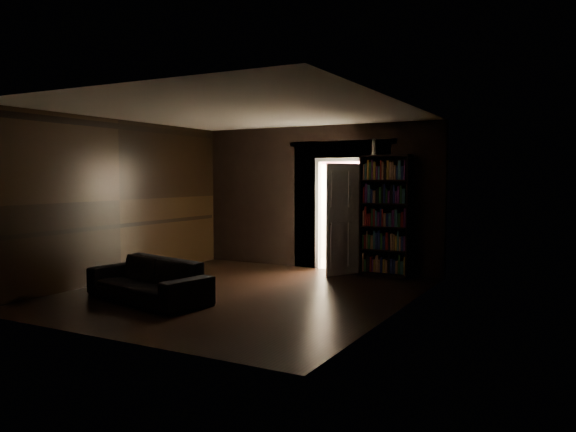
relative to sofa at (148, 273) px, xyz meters
name	(u,v)px	position (x,y,z in m)	size (l,w,h in m)	color
ground	(240,294)	(0.93, 1.03, -0.40)	(5.50, 5.50, 0.00)	black
room_walls	(274,184)	(0.92, 2.10, 1.28)	(5.02, 5.61, 2.84)	black
kitchen_alcove	(361,205)	(1.43, 4.90, 0.81)	(2.20, 1.80, 2.60)	#BAB5A2
sofa	(148,273)	(0.00, 0.00, 0.00)	(2.07, 0.90, 0.80)	black
bookshelf	(385,216)	(2.40, 3.58, 0.70)	(0.90, 0.32, 2.20)	black
refrigerator	(391,224)	(2.03, 5.06, 0.43)	(0.74, 0.68, 1.65)	white
door	(345,219)	(1.70, 3.39, 0.63)	(0.85, 0.05, 2.05)	white
figurine	(374,147)	(2.17, 3.56, 1.95)	(0.10, 0.10, 0.29)	white
bottles	(387,178)	(1.97, 4.98, 1.38)	(0.65, 0.08, 0.26)	black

